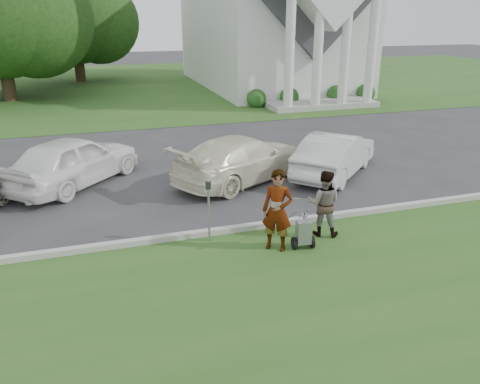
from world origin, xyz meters
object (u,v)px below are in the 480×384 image
parking_meter_near (209,203)px  car_b (73,160)px  tree_back (73,17)px  person_right (324,204)px  striping_cart (303,233)px  car_c (243,159)px  car_d (335,154)px  person_left (277,211)px

parking_meter_near → car_b: car_b is taller
tree_back → person_right: bearing=-79.5°
striping_cart → car_b: 7.69m
striping_cart → car_c: bearing=96.1°
car_c → car_d: car_c is taller
person_left → car_b: 7.21m
car_c → striping_cart: bearing=150.5°
car_b → parking_meter_near: bearing=163.5°
person_right → striping_cart: bearing=63.5°
car_d → car_b: bearing=36.1°
car_b → car_c: car_b is taller
striping_cart → car_d: bearing=62.2°
tree_back → car_d: tree_back is taller
tree_back → person_left: (4.31, -30.55, -3.81)m
tree_back → person_left: size_ratio=5.27×
striping_cart → person_right: person_right is taller
car_b → car_d: 8.15m
car_b → striping_cart: bearing=172.0°
person_left → tree_back: bearing=133.2°
car_b → person_left: bearing=169.1°
car_b → car_d: car_b is taller
tree_back → parking_meter_near: bearing=-84.3°
car_c → car_d: (3.00, -0.38, -0.01)m
parking_meter_near → car_c: parking_meter_near is taller
car_c → person_left: bearing=143.4°
tree_back → parking_meter_near: tree_back is taller
car_c → car_d: size_ratio=1.15×
tree_back → person_right: size_ratio=6.09×
person_left → person_right: bearing=50.5°
striping_cart → person_right: (0.72, 0.50, 0.41)m
tree_back → car_b: size_ratio=2.14×
tree_back → car_b: tree_back is taller
striping_cart → parking_meter_near: 2.20m
person_right → parking_meter_near: bearing=18.9°
person_right → car_c: (-0.60, 4.29, -0.09)m
striping_cart → tree_back: bearing=106.5°
striping_cart → car_b: size_ratio=0.22×
person_left → car_c: person_left is taller
parking_meter_near → car_b: bearing=121.1°
person_left → parking_meter_near: 1.56m
tree_back → striping_cart: tree_back is taller
person_left → car_d: size_ratio=0.43×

